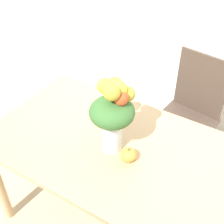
% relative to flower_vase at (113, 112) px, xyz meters
% --- Properties ---
extents(ground_plane, '(12.00, 12.00, 0.00)m').
position_rel_flower_vase_xyz_m(ground_plane, '(-0.02, 0.01, -1.00)').
color(ground_plane, tan).
extents(dining_table, '(1.40, 0.86, 0.75)m').
position_rel_flower_vase_xyz_m(dining_table, '(-0.02, 0.01, -0.35)').
color(dining_table, tan).
rests_on(dining_table, ground_plane).
extents(flower_vase, '(0.27, 0.26, 0.45)m').
position_rel_flower_vase_xyz_m(flower_vase, '(0.00, 0.00, 0.00)').
color(flower_vase, silver).
rests_on(flower_vase, dining_table).
extents(pumpkin, '(0.09, 0.09, 0.08)m').
position_rel_flower_vase_xyz_m(pumpkin, '(0.12, -0.04, -0.21)').
color(pumpkin, gold).
rests_on(pumpkin, dining_table).
extents(dining_chair_near_window, '(0.47, 0.47, 0.95)m').
position_rel_flower_vase_xyz_m(dining_chair_near_window, '(0.19, 0.82, -0.52)').
color(dining_chair_near_window, '#47382D').
rests_on(dining_chair_near_window, ground_plane).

